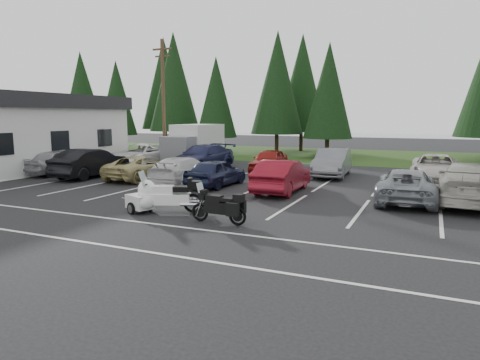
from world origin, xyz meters
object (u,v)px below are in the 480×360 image
(box_truck, at_px, (191,144))
(car_near_2, at_px, (142,167))
(car_near_1, at_px, (91,163))
(car_near_5, at_px, (282,176))
(car_far_2, at_px, (269,161))
(car_near_4, at_px, (216,172))
(car_near_7, at_px, (469,183))
(cargo_trailer, at_px, (140,204))
(car_near_0, at_px, (62,161))
(car_near_6, at_px, (407,186))
(car_far_0, at_px, (141,155))
(car_far_1, at_px, (202,157))
(car_far_4, at_px, (435,168))
(adventure_motorcycle, at_px, (218,203))
(touring_motorcycle, at_px, (168,192))
(car_near_3, at_px, (184,170))
(car_far_3, at_px, (332,163))
(utility_pole, at_px, (163,100))

(box_truck, xyz_separation_m, car_near_2, (1.47, -7.87, -0.79))
(box_truck, bearing_deg, car_near_1, -101.93)
(car_near_5, distance_m, car_far_2, 7.09)
(car_near_4, distance_m, car_far_2, 6.18)
(car_near_7, bearing_deg, cargo_trailer, 34.45)
(car_near_7, distance_m, car_far_2, 12.29)
(car_near_0, relative_size, car_near_6, 0.92)
(car_far_0, bearing_deg, car_near_6, -18.29)
(car_far_0, bearing_deg, car_far_1, 3.80)
(car_far_1, bearing_deg, box_truck, 137.78)
(car_far_1, xyz_separation_m, car_far_4, (14.08, 0.40, -0.08))
(adventure_motorcycle, bearing_deg, touring_motorcycle, 165.79)
(car_near_3, xyz_separation_m, car_far_2, (2.41, 6.27, 0.02))
(car_near_4, height_order, car_far_1, car_far_1)
(car_near_2, height_order, car_near_4, car_near_4)
(car_far_3, height_order, touring_motorcycle, car_far_3)
(car_far_0, height_order, touring_motorcycle, car_far_0)
(car_near_4, bearing_deg, car_far_3, -124.66)
(cargo_trailer, bearing_deg, car_near_7, 53.07)
(car_far_0, bearing_deg, car_far_4, 2.17)
(box_truck, bearing_deg, car_far_3, -11.92)
(car_near_2, relative_size, car_far_4, 0.90)
(box_truck, relative_size, car_far_1, 1.00)
(box_truck, bearing_deg, car_far_1, -47.74)
(car_far_1, xyz_separation_m, car_far_2, (4.57, 0.43, -0.08))
(car_far_0, height_order, adventure_motorcycle, car_far_0)
(utility_pole, xyz_separation_m, car_near_4, (8.34, -7.80, -4.00))
(car_far_0, xyz_separation_m, car_far_1, (4.71, 0.31, 0.02))
(box_truck, bearing_deg, adventure_motorcycle, -56.65)
(cargo_trailer, bearing_deg, car_near_6, 56.78)
(car_near_1, xyz_separation_m, car_near_2, (3.24, 0.49, -0.17))
(car_far_1, bearing_deg, cargo_trailer, -65.35)
(car_near_4, relative_size, adventure_motorcycle, 1.86)
(car_near_2, bearing_deg, car_near_4, 176.51)
(car_far_0, distance_m, adventure_motorcycle, 17.30)
(car_near_1, height_order, cargo_trailer, car_near_1)
(car_near_4, bearing_deg, cargo_trailer, 94.76)
(car_near_3, relative_size, car_far_1, 0.88)
(car_far_4, relative_size, touring_motorcycle, 1.88)
(car_near_6, distance_m, car_near_7, 2.37)
(car_far_4, height_order, touring_motorcycle, touring_motorcycle)
(car_near_0, bearing_deg, car_near_3, -179.56)
(car_near_0, height_order, car_near_4, car_near_0)
(car_far_0, height_order, car_far_4, car_far_0)
(utility_pole, bearing_deg, car_near_4, -43.08)
(car_near_5, relative_size, car_far_2, 1.07)
(car_near_0, xyz_separation_m, car_near_5, (14.30, -0.49, -0.01))
(car_near_5, relative_size, car_near_6, 0.94)
(car_near_1, relative_size, cargo_trailer, 3.49)
(car_far_4, bearing_deg, touring_motorcycle, -126.49)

